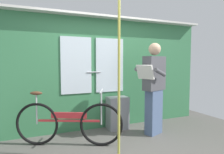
{
  "coord_description": "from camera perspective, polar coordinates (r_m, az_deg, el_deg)",
  "views": [
    {
      "loc": [
        -1.42,
        -2.62,
        1.36
      ],
      "look_at": [
        -0.02,
        0.68,
        1.1
      ],
      "focal_mm": 31.9,
      "sensor_mm": 36.0,
      "label": 1
    }
  ],
  "objects": [
    {
      "name": "bicycle_near_door",
      "position": [
        3.4,
        -12.37,
        -12.72
      ],
      "size": [
        1.62,
        0.81,
        0.92
      ],
      "rotation": [
        0.0,
        0.0,
        -0.43
      ],
      "color": "black",
      "rests_on": "ground_plane"
    },
    {
      "name": "ground_plane",
      "position": [
        3.29,
        5.23,
        -20.65
      ],
      "size": [
        5.69,
        4.08,
        0.04
      ],
      "primitive_type": "cube",
      "color": "#56544F"
    },
    {
      "name": "passenger_reading_newspaper",
      "position": [
        3.82,
        11.89,
        -2.66
      ],
      "size": [
        0.63,
        0.57,
        1.72
      ],
      "rotation": [
        0.0,
        0.0,
        3.49
      ],
      "color": "slate",
      "rests_on": "ground_plane"
    },
    {
      "name": "handrail_pole",
      "position": [
        2.73,
        2.0,
        -0.78
      ],
      "size": [
        0.04,
        0.04,
        2.25
      ],
      "primitive_type": "cylinder",
      "color": "#C6C14C",
      "rests_on": "ground_plane"
    },
    {
      "name": "train_door_wall",
      "position": [
        4.11,
        -2.9,
        1.86
      ],
      "size": [
        4.69,
        0.28,
        2.29
      ],
      "color": "#387A4C",
      "rests_on": "ground_plane"
    },
    {
      "name": "trash_bin_by_wall",
      "position": [
        4.14,
        1.58,
        -10.24
      ],
      "size": [
        0.42,
        0.28,
        0.66
      ],
      "primitive_type": "cube",
      "color": "gray",
      "rests_on": "ground_plane"
    }
  ]
}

